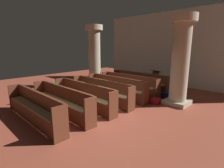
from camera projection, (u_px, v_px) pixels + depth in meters
ground_plane at (100, 108)px, 6.79m from camera, size 19.20×19.20×0.00m
back_wall at (173, 49)px, 10.57m from camera, size 10.00×0.16×4.50m
pew_row_0 at (139, 81)px, 9.57m from camera, size 3.49×0.46×0.97m
pew_row_1 at (128, 84)px, 8.90m from camera, size 3.49×0.46×0.97m
pew_row_2 at (116, 87)px, 8.22m from camera, size 3.49×0.47×0.97m
pew_row_3 at (101, 90)px, 7.54m from camera, size 3.49×0.46×0.97m
pew_row_4 at (83, 95)px, 6.87m from camera, size 3.49×0.46×0.97m
pew_row_5 at (61, 100)px, 6.19m from camera, size 3.49×0.47×0.97m
pew_row_6 at (34, 106)px, 5.51m from camera, size 3.49×0.46×0.97m
pillar_aisle_side at (180, 60)px, 6.90m from camera, size 1.02×1.02×3.62m
pillar_far_side at (94, 55)px, 10.25m from camera, size 1.02×1.02×3.62m
lectern at (155, 81)px, 10.01m from camera, size 0.48×0.45×1.08m
hymn_book at (55, 83)px, 6.73m from camera, size 0.13×0.21×0.03m
kneeler_box_red at (155, 101)px, 7.34m from camera, size 0.41×0.31×0.25m
kneeler_box_navy at (166, 96)px, 8.06m from camera, size 0.43×0.27×0.26m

